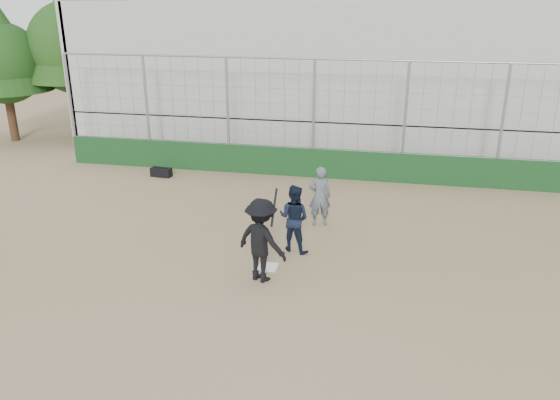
% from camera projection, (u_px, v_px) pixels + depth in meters
% --- Properties ---
extents(ground, '(90.00, 90.00, 0.00)m').
position_uv_depth(ground, '(268.00, 267.00, 12.60)').
color(ground, brown).
rests_on(ground, ground).
extents(home_plate, '(0.44, 0.44, 0.02)m').
position_uv_depth(home_plate, '(268.00, 267.00, 12.60)').
color(home_plate, white).
rests_on(home_plate, ground).
extents(backstop, '(18.10, 0.25, 4.04)m').
position_uv_depth(backstop, '(313.00, 150.00, 18.70)').
color(backstop, '#103515').
rests_on(backstop, ground).
extents(bleachers, '(20.25, 6.70, 6.98)m').
position_uv_depth(bleachers, '(331.00, 73.00, 22.56)').
color(bleachers, '#9D9D9D').
rests_on(bleachers, ground).
extents(tree_left, '(4.48, 4.48, 7.00)m').
position_uv_depth(tree_left, '(73.00, 35.00, 23.26)').
color(tree_left, '#3B2115').
rests_on(tree_left, ground).
extents(tree_right, '(3.84, 3.84, 6.00)m').
position_uv_depth(tree_right, '(1.00, 52.00, 22.58)').
color(tree_right, '#331E12').
rests_on(tree_right, ground).
extents(batter_at_plate, '(1.40, 1.14, 2.02)m').
position_uv_depth(batter_at_plate, '(261.00, 240.00, 11.74)').
color(batter_at_plate, black).
rests_on(batter_at_plate, ground).
extents(catcher_crouched, '(1.00, 0.89, 1.15)m').
position_uv_depth(catcher_crouched, '(294.00, 229.00, 13.23)').
color(catcher_crouched, black).
rests_on(catcher_crouched, ground).
extents(umpire, '(0.68, 0.53, 1.49)m').
position_uv_depth(umpire, '(320.00, 199.00, 14.72)').
color(umpire, '#4C5560').
rests_on(umpire, ground).
extents(equipment_bag, '(0.75, 0.37, 0.35)m').
position_uv_depth(equipment_bag, '(161.00, 172.00, 18.97)').
color(equipment_bag, black).
rests_on(equipment_bag, ground).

